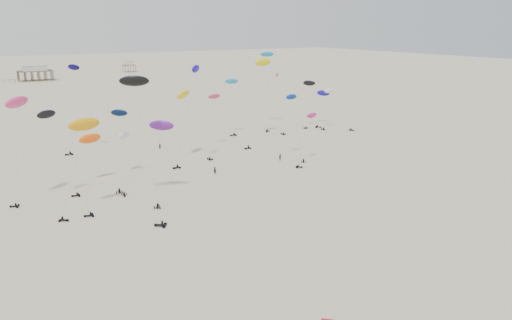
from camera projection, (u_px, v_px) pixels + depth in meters
ground_plane at (115, 114)px, 200.26m from camera, size 900.00×900.00×0.00m
pavilion_main at (35, 74)px, 319.02m from camera, size 21.00×13.00×9.80m
pavilion_small at (129, 67)px, 378.43m from camera, size 9.00×7.00×8.00m
rig_0 at (323, 98)px, 176.61m from camera, size 9.43×12.81×14.94m
rig_1 at (296, 120)px, 130.64m from camera, size 3.35×8.01×17.10m
rig_2 at (72, 97)px, 135.58m from camera, size 6.82×5.84×24.51m
rig_3 at (120, 129)px, 111.66m from camera, size 6.63×16.74×20.11m
rig_4 at (335, 101)px, 169.26m from camera, size 6.73×9.64×14.68m
rig_5 at (123, 150)px, 114.51m from camera, size 8.52×16.40×16.54m
rig_6 at (312, 96)px, 170.85m from camera, size 5.85×5.83×16.49m
rig_7 at (287, 92)px, 175.93m from camera, size 5.11×16.67×21.89m
rig_8 at (185, 100)px, 129.68m from camera, size 8.72×9.22×18.73m
rig_9 at (225, 113)px, 143.27m from camera, size 9.59×9.47×16.78m
rig_10 at (57, 138)px, 96.33m from camera, size 6.97×15.46×21.31m
rig_11 at (308, 131)px, 127.22m from camera, size 9.58×6.08×13.58m
rig_12 at (191, 94)px, 122.49m from camera, size 9.69×4.16×25.27m
rig_13 at (17, 112)px, 95.83m from camera, size 6.89×5.99×21.72m
rig_14 at (82, 133)px, 91.96m from camera, size 10.00×6.01×18.33m
rig_15 at (264, 68)px, 154.91m from camera, size 10.79×4.12×24.94m
rig_16 at (161, 136)px, 101.65m from camera, size 8.12×11.46×16.66m
rig_17 at (138, 104)px, 93.10m from camera, size 6.25×17.51×26.95m
rig_18 at (232, 97)px, 159.77m from camera, size 4.74×5.42×18.27m
rig_19 at (88, 145)px, 110.35m from camera, size 9.34×11.10×13.38m
rig_20 at (267, 69)px, 170.75m from camera, size 9.93×13.33×26.76m
spectator_0 at (215, 174)px, 119.67m from camera, size 0.92×0.78×2.15m
spectator_1 at (280, 160)px, 131.67m from camera, size 1.11×0.76×2.10m
spectator_3 at (160, 149)px, 143.46m from camera, size 0.81×0.62×2.04m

